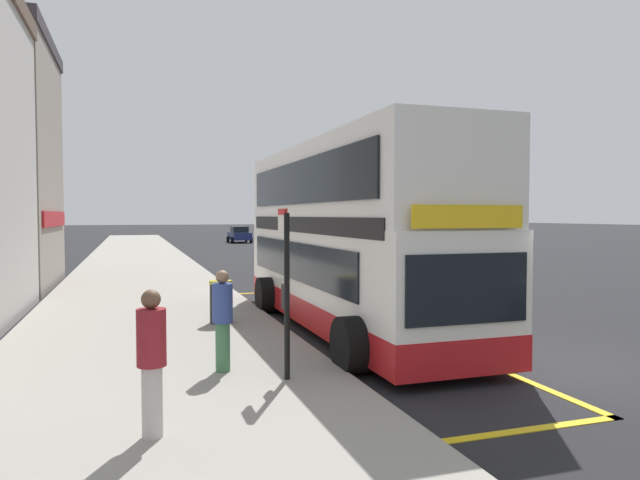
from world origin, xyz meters
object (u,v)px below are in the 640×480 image
(double_decker_bus, at_px, (348,243))
(parked_car_navy_across, at_px, (239,235))
(bus_stop_sign, at_px, (286,279))
(pedestrian_further_back, at_px, (223,317))
(litter_bin, at_px, (221,302))
(parked_car_maroon_far, at_px, (354,256))
(pedestrian_waiting_near_sign, at_px, (152,357))

(double_decker_bus, xyz_separation_m, parked_car_navy_across, (5.36, 44.09, -1.26))
(bus_stop_sign, distance_m, parked_car_navy_across, 48.80)
(pedestrian_further_back, bearing_deg, litter_bin, 81.96)
(parked_car_maroon_far, bearing_deg, pedestrian_waiting_near_sign, 60.40)
(litter_bin, bearing_deg, parked_car_navy_across, 79.15)
(bus_stop_sign, bearing_deg, parked_car_maroon_far, 65.01)
(bus_stop_sign, relative_size, parked_car_maroon_far, 0.64)
(double_decker_bus, distance_m, pedestrian_waiting_near_sign, 7.65)
(double_decker_bus, height_order, parked_car_maroon_far, double_decker_bus)
(bus_stop_sign, bearing_deg, double_decker_bus, 57.15)
(parked_car_navy_across, bearing_deg, double_decker_bus, -94.19)
(bus_stop_sign, height_order, litter_bin, bus_stop_sign)
(litter_bin, bearing_deg, double_decker_bus, -18.71)
(parked_car_maroon_far, relative_size, litter_bin, 4.10)
(double_decker_bus, bearing_deg, bus_stop_sign, -122.85)
(pedestrian_waiting_near_sign, distance_m, pedestrian_further_back, 2.86)
(double_decker_bus, relative_size, pedestrian_further_back, 6.13)
(litter_bin, bearing_deg, parked_car_maroon_far, 55.38)
(pedestrian_further_back, xyz_separation_m, litter_bin, (0.61, 4.33, -0.40))
(double_decker_bus, relative_size, parked_car_maroon_far, 2.47)
(parked_car_navy_across, relative_size, litter_bin, 4.10)
(pedestrian_waiting_near_sign, bearing_deg, parked_car_navy_across, 78.60)
(double_decker_bus, relative_size, parked_car_navy_across, 2.47)
(parked_car_navy_across, height_order, litter_bin, parked_car_navy_across)
(double_decker_bus, xyz_separation_m, pedestrian_waiting_near_sign, (-4.73, -5.94, -0.97))
(parked_car_navy_across, bearing_deg, pedestrian_waiting_near_sign, -98.66)
(pedestrian_waiting_near_sign, relative_size, litter_bin, 1.70)
(parked_car_maroon_far, bearing_deg, bus_stop_sign, 63.43)
(bus_stop_sign, height_order, pedestrian_waiting_near_sign, bus_stop_sign)
(parked_car_maroon_far, xyz_separation_m, parked_car_navy_across, (0.17, 31.39, 0.00))
(parked_car_maroon_far, distance_m, pedestrian_waiting_near_sign, 21.11)
(bus_stop_sign, bearing_deg, pedestrian_waiting_near_sign, -138.22)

